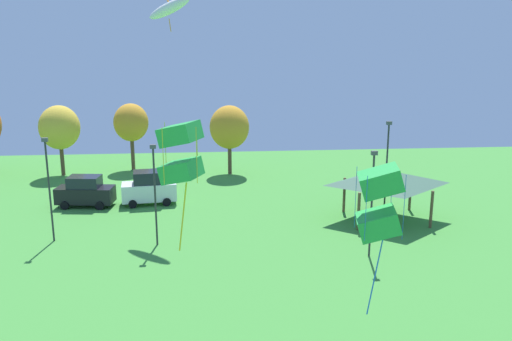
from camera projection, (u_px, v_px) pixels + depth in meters
name	position (u px, v px, depth m)	size (l,w,h in m)	color
kite_flying_1	(169.00, 8.00, 35.86)	(3.39, 2.51, 2.47)	white
kite_flying_2	(379.00, 203.00, 20.39)	(1.94, 1.81, 6.10)	green
kite_flying_4	(181.00, 153.00, 17.46)	(1.55, 1.49, 4.44)	green
parked_car_leftmost	(85.00, 192.00, 41.31)	(4.45, 2.30, 2.38)	black
parked_car_second_from_left	(149.00, 188.00, 41.93)	(4.31, 2.38, 2.61)	silver
park_pavilion	(387.00, 178.00, 37.84)	(6.50, 5.10, 3.60)	brown
light_post_0	(155.00, 189.00, 33.00)	(0.36, 0.20, 6.38)	#2D2D33
light_post_1	(372.00, 198.00, 31.21)	(0.36, 0.20, 6.37)	#2D2D33
light_post_2	(387.00, 166.00, 37.35)	(0.36, 0.20, 7.09)	#2D2D33
light_post_3	(49.00, 184.00, 33.59)	(0.36, 0.20, 6.67)	#2D2D33
treeline_tree_1	(59.00, 128.00, 49.91)	(3.70, 3.70, 6.59)	brown
treeline_tree_2	(131.00, 123.00, 52.14)	(3.32, 3.32, 6.49)	brown
treeline_tree_3	(229.00, 127.00, 50.48)	(3.69, 3.69, 6.51)	brown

